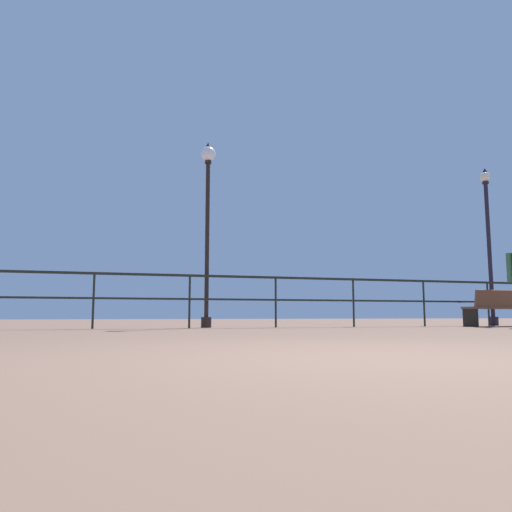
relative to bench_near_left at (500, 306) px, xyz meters
The scene contains 5 objects.
ground_plane 9.73m from the bench_near_left, 137.37° to the right, with size 60.00×60.00×0.00m, color brown.
pier_railing 7.19m from the bench_near_left, behind, with size 22.39×0.05×1.09m.
bench_near_left is the anchor object (origin of this frame).
lamppost_center 7.13m from the bench_near_left, behind, with size 0.33×0.33×4.03m.
lamppost_right 2.10m from the bench_near_left, 55.40° to the left, with size 0.26×0.26×4.11m.
Camera 1 is at (-1.66, -2.71, 0.26)m, focal length 34.52 mm.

